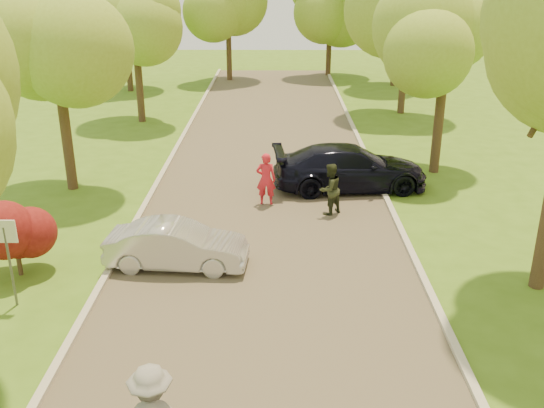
{
  "coord_description": "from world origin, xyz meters",
  "views": [
    {
      "loc": [
        0.33,
        -8.35,
        7.47
      ],
      "look_at": [
        0.19,
        7.24,
        1.3
      ],
      "focal_mm": 40.0,
      "sensor_mm": 36.0,
      "label": 1
    }
  ],
  "objects_px": {
    "street_sign": "(7,245)",
    "dark_sedan": "(350,168)",
    "person_olive": "(330,189)",
    "person_striped": "(266,179)",
    "silver_sedan": "(177,245)"
  },
  "relations": [
    {
      "from": "street_sign",
      "to": "dark_sedan",
      "type": "xyz_separation_m",
      "value": [
        8.71,
        8.06,
        -0.78
      ]
    },
    {
      "from": "dark_sedan",
      "to": "person_olive",
      "type": "relative_size",
      "value": 3.23
    },
    {
      "from": "person_striped",
      "to": "dark_sedan",
      "type": "bearing_deg",
      "value": -149.3
    },
    {
      "from": "dark_sedan",
      "to": "person_olive",
      "type": "height_order",
      "value": "person_olive"
    },
    {
      "from": "person_olive",
      "to": "street_sign",
      "type": "bearing_deg",
      "value": -3.73
    },
    {
      "from": "street_sign",
      "to": "person_olive",
      "type": "relative_size",
      "value": 1.29
    },
    {
      "from": "dark_sedan",
      "to": "person_olive",
      "type": "distance_m",
      "value": 2.55
    },
    {
      "from": "street_sign",
      "to": "person_striped",
      "type": "height_order",
      "value": "street_sign"
    },
    {
      "from": "street_sign",
      "to": "person_olive",
      "type": "height_order",
      "value": "street_sign"
    },
    {
      "from": "person_striped",
      "to": "person_olive",
      "type": "height_order",
      "value": "person_striped"
    },
    {
      "from": "street_sign",
      "to": "person_striped",
      "type": "relative_size",
      "value": 1.22
    },
    {
      "from": "street_sign",
      "to": "person_striped",
      "type": "bearing_deg",
      "value": 48.51
    },
    {
      "from": "person_striped",
      "to": "silver_sedan",
      "type": "bearing_deg",
      "value": 66.34
    },
    {
      "from": "street_sign",
      "to": "dark_sedan",
      "type": "relative_size",
      "value": 0.4
    },
    {
      "from": "street_sign",
      "to": "person_olive",
      "type": "distance_m",
      "value": 9.68
    }
  ]
}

